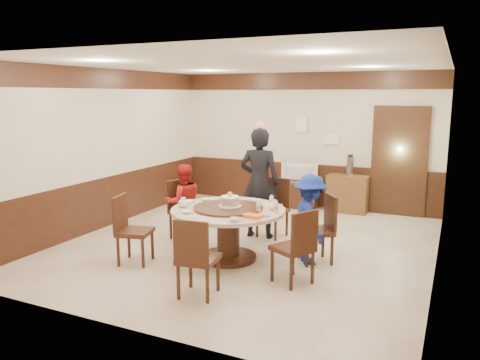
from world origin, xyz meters
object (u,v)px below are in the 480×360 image
at_px(birthday_cake, 230,201).
at_px(shrimp_platter, 253,217).
at_px(person_red, 183,202).
at_px(tv_stand, 298,195).
at_px(person_standing, 259,183).
at_px(thermos, 350,166).
at_px(person_blue, 310,219).
at_px(side_cabinet, 347,194).
at_px(banquet_table, 228,223).
at_px(television, 298,173).

distance_m(birthday_cake, shrimp_platter, 0.68).
distance_m(person_red, tv_stand, 3.10).
height_order(person_standing, tv_stand, person_standing).
relative_size(person_standing, shrimp_platter, 6.11).
distance_m(person_standing, thermos, 2.51).
relative_size(person_blue, side_cabinet, 1.59).
bearing_deg(tv_stand, side_cabinet, 1.66).
bearing_deg(side_cabinet, birthday_cake, -105.22).
height_order(banquet_table, television, television).
distance_m(person_blue, thermos, 3.17).
distance_m(birthday_cake, side_cabinet, 3.63).
relative_size(person_red, tv_stand, 1.47).
bearing_deg(tv_stand, banquet_table, -88.69).
relative_size(shrimp_platter, television, 0.39).
xyz_separation_m(person_standing, side_cabinet, (0.98, 2.30, -0.54)).
bearing_deg(tv_stand, person_standing, -88.53).
bearing_deg(person_standing, side_cabinet, -119.87).
bearing_deg(banquet_table, person_red, 152.83).
bearing_deg(person_standing, television, -95.40).
bearing_deg(side_cabinet, television, -178.34).
bearing_deg(person_blue, birthday_cake, 72.89).
distance_m(person_red, birthday_cake, 1.25).
xyz_separation_m(shrimp_platter, tv_stand, (-0.63, 3.84, -0.53)).
bearing_deg(person_standing, thermos, -120.46).
height_order(person_blue, thermos, person_blue).
distance_m(person_blue, shrimp_platter, 0.92).
relative_size(television, side_cabinet, 0.97).
relative_size(person_blue, birthday_cake, 3.93).
height_order(person_standing, side_cabinet, person_standing).
bearing_deg(tv_stand, shrimp_platter, -80.71).
relative_size(person_blue, thermos, 3.35).
distance_m(tv_stand, thermos, 1.27).
relative_size(tv_stand, side_cabinet, 1.06).
height_order(television, thermos, thermos).
height_order(tv_stand, side_cabinet, side_cabinet).
xyz_separation_m(shrimp_platter, side_cabinet, (0.41, 3.87, -0.40)).
relative_size(person_red, shrimp_platter, 4.16).
height_order(birthday_cake, tv_stand, birthday_cake).
height_order(person_red, thermos, person_red).
bearing_deg(shrimp_platter, birthday_cake, 143.38).
bearing_deg(side_cabinet, tv_stand, -178.34).
bearing_deg(birthday_cake, person_red, 154.38).
xyz_separation_m(banquet_table, television, (-0.08, 3.47, 0.19)).
xyz_separation_m(banquet_table, shrimp_platter, (0.55, -0.37, 0.24)).
bearing_deg(person_red, person_blue, 132.16).
relative_size(birthday_cake, thermos, 0.85).
bearing_deg(side_cabinet, person_standing, -113.00).
relative_size(person_red, television, 1.60).
relative_size(banquet_table, television, 2.09).
bearing_deg(person_blue, thermos, -31.00).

